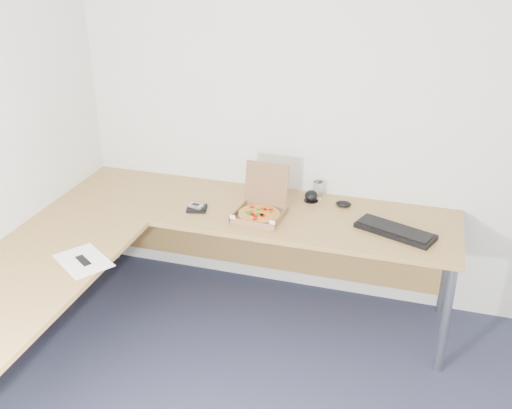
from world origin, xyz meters
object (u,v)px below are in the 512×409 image
(pizza_box, at_px, (260,211))
(keyboard, at_px, (395,231))
(desk, at_px, (179,237))
(drinking_glass, at_px, (318,190))
(wallet, at_px, (197,209))

(pizza_box, height_order, keyboard, pizza_box)
(desk, relative_size, drinking_glass, 22.23)
(drinking_glass, xyz_separation_m, wallet, (-0.68, -0.39, -0.05))
(desk, bearing_deg, pizza_box, 40.83)
(wallet, bearing_deg, drinking_glass, 16.07)
(desk, distance_m, keyboard, 1.24)
(drinking_glass, bearing_deg, pizza_box, -128.49)
(pizza_box, bearing_deg, keyboard, 6.38)
(desk, height_order, keyboard, keyboard)
(pizza_box, xyz_separation_m, keyboard, (0.80, 0.02, -0.02))
(drinking_glass, distance_m, wallet, 0.78)
(drinking_glass, height_order, keyboard, drinking_glass)
(desk, distance_m, drinking_glass, 0.97)
(drinking_glass, relative_size, keyboard, 0.25)
(drinking_glass, bearing_deg, wallet, -150.17)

